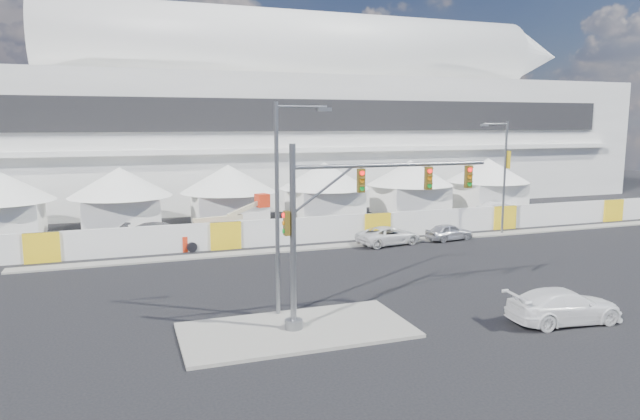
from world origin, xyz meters
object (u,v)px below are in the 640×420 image
object	(u,v)px
lot_car_c	(162,234)
pickup_curb	(389,235)
lot_car_a	(500,209)
boom_lift	(213,234)
streetlight_median	(282,194)
sedan_silver	(449,232)
streetlight_curb	(503,170)
pickup_near	(564,306)
traffic_mast	(335,227)

from	to	relation	value
lot_car_c	pickup_curb	bearing A→B (deg)	-96.61
lot_car_c	lot_car_a	bearing A→B (deg)	-72.78
boom_lift	streetlight_median	bearing A→B (deg)	-100.51
sedan_silver	streetlight_median	distance (m)	21.75
streetlight_curb	boom_lift	size ratio (longest dim) A/B	1.24
streetlight_curb	pickup_near	bearing A→B (deg)	-119.10
pickup_curb	sedan_silver	bearing A→B (deg)	-100.61
sedan_silver	streetlight_median	bearing A→B (deg)	120.39
sedan_silver	boom_lift	bearing A→B (deg)	71.97
traffic_mast	streetlight_curb	distance (m)	25.55
sedan_silver	boom_lift	distance (m)	18.08
streetlight_curb	traffic_mast	bearing A→B (deg)	-142.75
pickup_curb	lot_car_c	world-z (taller)	lot_car_c
pickup_near	lot_car_a	distance (m)	30.47
sedan_silver	pickup_near	distance (m)	18.48
sedan_silver	streetlight_median	size ratio (longest dim) A/B	0.39
streetlight_median	boom_lift	world-z (taller)	streetlight_median
lot_car_c	traffic_mast	size ratio (longest dim) A/B	0.58
sedan_silver	streetlight_curb	distance (m)	7.00
pickup_curb	streetlight_curb	world-z (taller)	streetlight_curb
lot_car_a	lot_car_c	xyz separation A→B (m)	(-32.00, -2.43, 0.11)
pickup_near	lot_car_c	xyz separation A→B (m)	(-16.12, 23.57, 0.04)
pickup_near	traffic_mast	xyz separation A→B (m)	(-10.08, 2.94, 3.78)
traffic_mast	streetlight_median	world-z (taller)	streetlight_median
pickup_near	lot_car_a	world-z (taller)	pickup_near
pickup_curb	boom_lift	xyz separation A→B (m)	(-12.57, 3.50, 0.29)
traffic_mast	pickup_near	bearing A→B (deg)	-16.27
pickup_near	pickup_curb	bearing A→B (deg)	5.40
sedan_silver	traffic_mast	distance (m)	21.55
lot_car_c	pickup_near	bearing A→B (deg)	-132.76
sedan_silver	traffic_mast	xyz separation A→B (m)	(-15.14, -14.83, 3.90)
lot_car_a	boom_lift	bearing A→B (deg)	102.39
streetlight_median	streetlight_curb	bearing A→B (deg)	31.04
traffic_mast	boom_lift	size ratio (longest dim) A/B	1.33
lot_car_c	boom_lift	distance (m)	4.09
pickup_near	boom_lift	distance (m)	24.87
pickup_curb	lot_car_a	world-z (taller)	lot_car_a
streetlight_curb	boom_lift	world-z (taller)	streetlight_curb
lot_car_c	boom_lift	size ratio (longest dim) A/B	0.77
pickup_near	streetlight_median	distance (m)	13.85
traffic_mast	streetlight_curb	size ratio (longest dim) A/B	1.07
pickup_near	boom_lift	bearing A→B (deg)	35.73
sedan_silver	pickup_near	xyz separation A→B (m)	(-5.05, -17.77, 0.13)
sedan_silver	pickup_curb	world-z (taller)	pickup_curb
sedan_silver	traffic_mast	world-z (taller)	traffic_mast
sedan_silver	traffic_mast	size ratio (longest dim) A/B	0.39
lot_car_c	streetlight_median	bearing A→B (deg)	-154.14
pickup_near	lot_car_c	distance (m)	28.56
pickup_near	streetlight_median	world-z (taller)	streetlight_median
boom_lift	lot_car_c	bearing A→B (deg)	134.57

